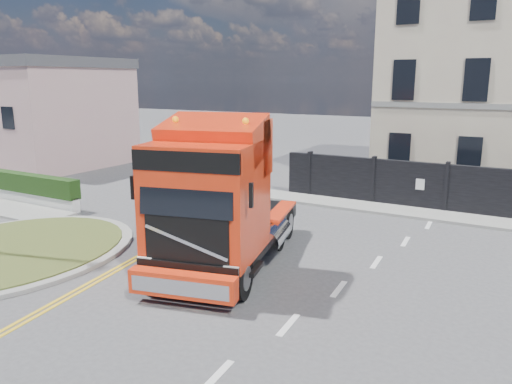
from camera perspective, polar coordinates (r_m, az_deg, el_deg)
The scene contains 6 objects.
ground at distance 14.86m, azimuth -0.84°, elevation -8.23°, with size 120.00×120.00×0.00m, color #424244.
traffic_island at distance 17.46m, azimuth -26.64°, elevation -6.12°, with size 6.80×6.80×0.17m.
hedge_wall at distance 24.57m, azimuth -26.02°, elevation 0.69°, with size 8.00×0.55×1.35m.
seaside_bldg_pink at distance 34.29m, azimuth -22.79°, elevation 7.87°, with size 8.00×8.00×6.00m, color #BD9994.
pavement_far at distance 20.76m, azimuth 25.74°, elevation -3.23°, with size 20.00×1.60×0.12m, color gray.
truck at distance 13.75m, azimuth -4.49°, elevation -1.63°, with size 4.25×7.56×4.28m.
Camera 1 is at (7.04, -11.96, 5.32)m, focal length 35.00 mm.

